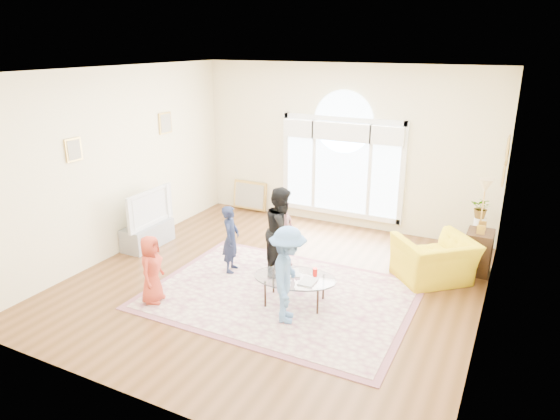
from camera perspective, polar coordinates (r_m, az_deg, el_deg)
The scene contains 18 objects.
ground at distance 7.87m, azimuth -0.77°, elevation -8.33°, with size 6.00×6.00×0.00m, color #533317.
room_shell at distance 9.81m, azimuth 6.92°, elevation 6.79°, with size 6.00×6.00×6.00m.
area_rug at distance 7.50m, azimuth 0.04°, elevation -9.68°, with size 3.60×2.60×0.02m, color beige.
rug_border at distance 7.50m, azimuth 0.04°, elevation -9.71°, with size 3.80×2.80×0.01m, color #905360.
tv_console at distance 9.47m, azimuth -14.88°, elevation -2.77°, with size 0.45×1.00×0.42m, color gray.
television at distance 9.28m, azimuth -15.12°, elevation 0.32°, with size 0.17×1.14×0.66m.
coffee_table at distance 7.11m, azimuth 1.71°, elevation -7.83°, with size 1.30×0.97×0.54m.
armchair at distance 8.15m, azimuth 17.22°, elevation -5.46°, with size 1.09×0.95×0.71m, color gold.
side_cabinet at distance 8.69m, azimuth 21.71°, elevation -4.49°, with size 0.40×0.50×0.70m, color black.
floor_lamp at distance 8.61m, azimuth 22.34°, elevation 1.83°, with size 0.27×0.27×1.51m.
plant_pedestal at distance 9.33m, azimuth 21.67°, elevation -2.89°, with size 0.20×0.20×0.70m, color white.
potted_plant at distance 9.16m, azimuth 22.06°, elevation 0.24°, with size 0.34×0.29×0.37m, color #33722D.
leaning_picture at distance 11.14m, azimuth -3.41°, elevation -0.02°, with size 0.80×0.05×0.62m, color tan.
child_red at distance 7.33m, azimuth -14.49°, elevation -6.57°, with size 0.49×0.32×1.00m, color #B83A27.
child_navy at distance 8.04m, azimuth -5.63°, elevation -3.30°, with size 0.40×0.26×1.11m, color #1A223E.
child_black at distance 7.87m, azimuth 0.24°, elevation -2.44°, with size 0.70×0.54×1.43m, color black.
child_pink at distance 8.09m, azimuth 0.25°, elevation -2.77°, with size 0.69×0.29×1.18m, color #CE939D.
child_blue at distance 6.57m, azimuth 0.89°, elevation -7.43°, with size 0.86×0.49×1.33m, color #5582C2.
Camera 1 is at (3.23, -6.21, 3.59)m, focal length 32.00 mm.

